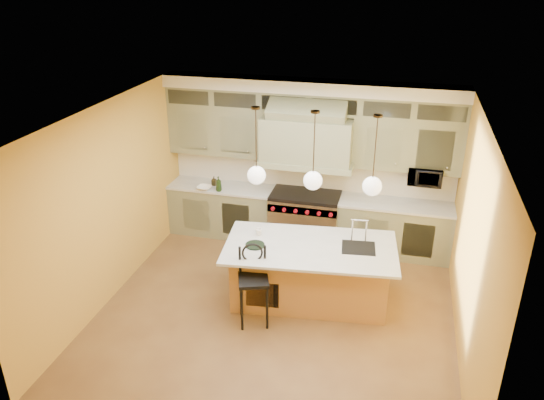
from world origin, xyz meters
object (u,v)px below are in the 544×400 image
(kitchen_island, at_px, (310,271))
(microwave, at_px, (425,175))
(range, at_px, (305,218))
(counter_stool, at_px, (253,280))

(kitchen_island, relative_size, microwave, 4.77)
(kitchen_island, bearing_deg, range, 97.17)
(counter_stool, height_order, microwave, microwave)
(range, height_order, kitchen_island, kitchen_island)
(counter_stool, distance_m, microwave, 3.44)
(range, distance_m, kitchen_island, 1.74)
(kitchen_island, relative_size, counter_stool, 2.23)
(kitchen_island, distance_m, counter_stool, 1.00)
(counter_stool, bearing_deg, kitchen_island, 27.95)
(range, height_order, microwave, microwave)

